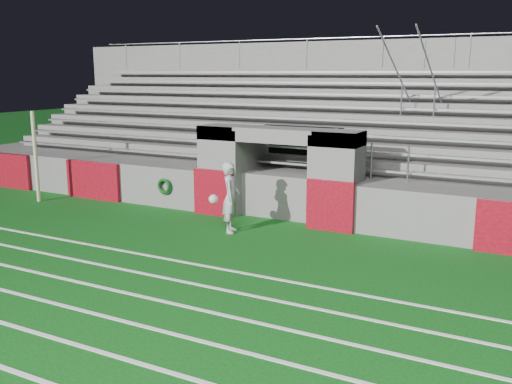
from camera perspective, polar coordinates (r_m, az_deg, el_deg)
The scene contains 6 objects.
ground at distance 13.50m, azimuth -4.36°, elevation -5.88°, with size 90.00×90.00×0.00m, color #0C4911.
field_post at distance 19.62m, azimuth -21.17°, elevation 3.30°, with size 0.12×0.12×2.92m, color #B9B28A.
field_markings at distance 9.93m, azimuth -20.36°, elevation -13.29°, with size 28.00×8.09×0.01m.
stadium_structure at distance 20.21m, azimuth 7.74°, elevation 4.31°, with size 26.00×8.48×5.42m.
goalkeeper_with_ball at distance 14.82m, azimuth -2.57°, elevation -0.54°, with size 0.81×0.79×1.86m.
hose_coil at distance 17.64m, azimuth -9.15°, elevation 0.55°, with size 0.50×0.14×0.52m.
Camera 1 is at (6.91, -10.85, 4.10)m, focal length 40.00 mm.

